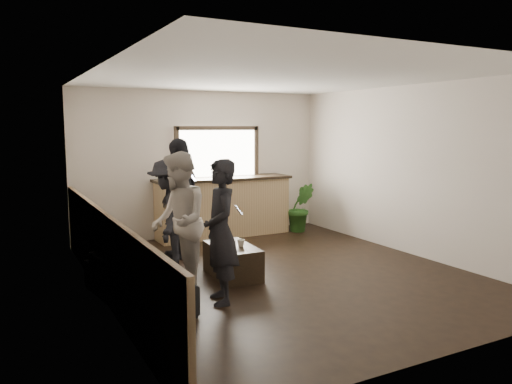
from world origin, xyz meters
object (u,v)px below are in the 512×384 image
cup_b (241,243)px  bar_counter (223,203)px  sofa (137,280)px  person_a (221,232)px  coffee_table (232,261)px  person_d (181,198)px  person_c (169,214)px  potted_plant (301,207)px  person_b (179,222)px  cup_a (220,241)px

cup_b → bar_counter: bearing=71.0°
sofa → person_a: bearing=-126.5°
coffee_table → person_d: size_ratio=0.52×
bar_counter → person_a: bar_counter is taller
person_c → person_d: person_d is taller
sofa → person_d: 2.27m
bar_counter → potted_plant: (1.55, -0.36, -0.15)m
cup_b → potted_plant: potted_plant is taller
potted_plant → person_b: 4.15m
cup_a → person_c: person_c is taller
bar_counter → person_d: bar_counter is taller
sofa → cup_b: (1.55, 0.30, 0.23)m
cup_a → coffee_table: bearing=-54.1°
cup_a → sofa: bearing=-157.5°
sofa → person_a: person_a is taller
person_b → person_c: bearing=-177.3°
potted_plant → person_b: size_ratio=0.55×
person_b → person_d: (0.59, 1.60, 0.07)m
potted_plant → coffee_table: bearing=-139.8°
person_d → sofa: bearing=10.9°
cup_b → potted_plant: size_ratio=0.11×
bar_counter → person_b: (-1.84, -2.71, 0.26)m
coffee_table → cup_b: bearing=-52.8°
person_d → person_a: bearing=37.2°
cup_a → cup_b: cup_a is taller
cup_a → potted_plant: (2.65, 1.98, -0.00)m
sofa → potted_plant: potted_plant is taller
person_b → person_d: 1.70m
person_c → cup_a: bearing=62.6°
person_c → person_d: size_ratio=0.86×
person_b → person_c: (0.19, 0.97, -0.07)m
cup_b → potted_plant: (2.45, 2.25, 0.00)m
coffee_table → cup_a: size_ratio=7.53×
cup_a → person_c: (-0.55, 0.61, 0.33)m
sofa → cup_a: cup_a is taller
sofa → coffee_table: sofa is taller
bar_counter → cup_a: bar_counter is taller
bar_counter → person_b: bar_counter is taller
coffee_table → potted_plant: (2.54, 2.14, 0.27)m
bar_counter → coffee_table: bar_counter is taller
bar_counter → person_d: (-1.25, -1.11, 0.33)m
bar_counter → person_c: 2.40m
person_c → person_b: bearing=9.1°
cup_a → person_a: person_a is taller
person_b → person_a: bearing=36.7°
bar_counter → person_d: size_ratio=1.39×
cup_b → person_b: size_ratio=0.06×
bar_counter → coffee_table: size_ratio=2.70×
person_b → coffee_table: bearing=117.6°
person_d → bar_counter: bearing=176.4°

